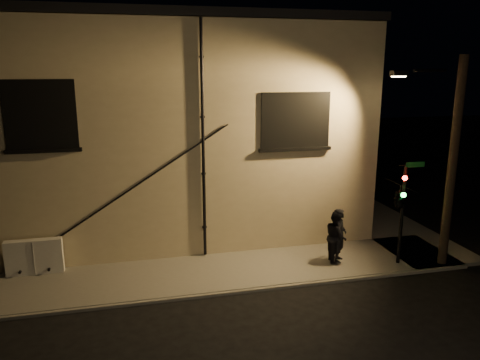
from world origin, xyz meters
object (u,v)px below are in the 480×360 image
object	(u,v)px
utility_cabinet	(34,257)
pedestrian_a	(339,235)
streetlamp_pole	(449,159)
pedestrian_b	(336,236)
traffic_signal	(400,197)

from	to	relation	value
utility_cabinet	pedestrian_a	world-z (taller)	pedestrian_a
utility_cabinet	streetlamp_pole	world-z (taller)	streetlamp_pole
pedestrian_b	streetlamp_pole	bearing A→B (deg)	-95.74
traffic_signal	streetlamp_pole	distance (m)	2.09
pedestrian_b	traffic_signal	world-z (taller)	traffic_signal
utility_cabinet	streetlamp_pole	bearing A→B (deg)	-9.66
pedestrian_a	pedestrian_b	size ratio (longest dim) A/B	1.05
pedestrian_b	streetlamp_pole	distance (m)	4.62
pedestrian_a	streetlamp_pole	distance (m)	4.49
pedestrian_b	utility_cabinet	bearing A→B (deg)	92.57
utility_cabinet	pedestrian_a	xyz separation A→B (m)	(10.34, -1.39, 0.37)
pedestrian_a	traffic_signal	xyz separation A→B (m)	(1.78, -0.76, 1.47)
utility_cabinet	pedestrian_a	size ratio (longest dim) A/B	0.93
utility_cabinet	traffic_signal	size ratio (longest dim) A/B	0.50
utility_cabinet	pedestrian_a	bearing A→B (deg)	-7.66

